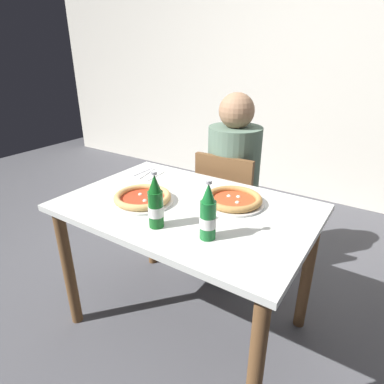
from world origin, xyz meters
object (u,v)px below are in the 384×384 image
pizza_margherita_near (143,198)px  beer_bottle_center (208,215)px  beer_bottle_left (156,204)px  dining_table_main (186,225)px  chair_behind_table (229,205)px  diner_seated (232,188)px  napkin_with_cutlery (145,173)px  pizza_marinara_far (233,200)px

pizza_margherita_near → beer_bottle_center: beer_bottle_center is taller
beer_bottle_left → beer_bottle_center: 0.23m
pizza_margherita_near → dining_table_main: bearing=24.6°
chair_behind_table → diner_seated: size_ratio=0.70×
pizza_margherita_near → napkin_with_cutlery: 0.40m
beer_bottle_center → pizza_marinara_far: bearing=99.6°
dining_table_main → pizza_marinara_far: pizza_marinara_far is taller
pizza_marinara_far → beer_bottle_left: (-0.17, -0.38, 0.08)m
pizza_margherita_near → napkin_with_cutlery: (-0.26, 0.31, -0.02)m
pizza_margherita_near → napkin_with_cutlery: pizza_margherita_near is taller
diner_seated → pizza_margherita_near: diner_seated is taller
pizza_margherita_near → beer_bottle_left: 0.27m
beer_bottle_center → napkin_with_cutlery: bearing=149.2°
beer_bottle_left → beer_bottle_center: size_ratio=1.00×
dining_table_main → diner_seated: diner_seated is taller
diner_seated → napkin_with_cutlery: bearing=-130.5°
chair_behind_table → beer_bottle_left: (0.08, -0.85, 0.37)m
pizza_marinara_far → beer_bottle_left: 0.42m
diner_seated → pizza_marinara_far: diner_seated is taller
diner_seated → beer_bottle_left: size_ratio=4.89×
beer_bottle_left → diner_seated: bearing=95.6°
chair_behind_table → pizza_margherita_near: (-0.13, -0.70, 0.29)m
chair_behind_table → beer_bottle_left: 0.93m
dining_table_main → pizza_margherita_near: size_ratio=3.95×
dining_table_main → chair_behind_table: bearing=96.9°
dining_table_main → beer_bottle_center: (0.24, -0.20, 0.22)m
chair_behind_table → napkin_with_cutlery: size_ratio=4.45×
dining_table_main → beer_bottle_center: 0.38m
beer_bottle_center → dining_table_main: bearing=140.3°
diner_seated → pizza_margherita_near: (-0.12, -0.75, 0.19)m
chair_behind_table → diner_seated: (-0.00, 0.05, 0.10)m
dining_table_main → beer_bottle_center: bearing=-39.7°
dining_table_main → napkin_with_cutlery: size_ratio=6.29×
pizza_marinara_far → napkin_with_cutlery: bearing=173.0°
pizza_margherita_near → pizza_marinara_far: bearing=30.9°
pizza_marinara_far → napkin_with_cutlery: 0.64m
pizza_marinara_far → napkin_with_cutlery: (-0.64, 0.08, -0.02)m
dining_table_main → pizza_marinara_far: size_ratio=4.00×
dining_table_main → beer_bottle_center: beer_bottle_center is taller
napkin_with_cutlery → beer_bottle_left: bearing=-44.3°
napkin_with_cutlery → beer_bottle_center: bearing=-30.8°
diner_seated → napkin_with_cutlery: diner_seated is taller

